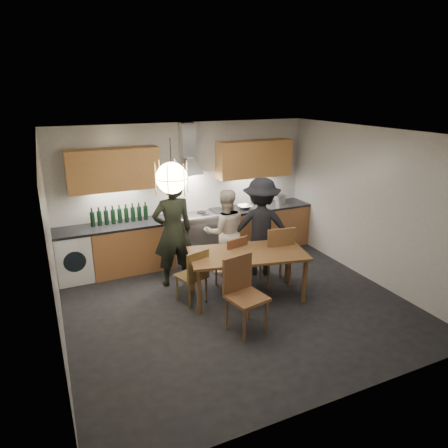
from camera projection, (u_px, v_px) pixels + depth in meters
name	position (u px, v px, depth m)	size (l,w,h in m)	color
ground	(237.00, 304.00, 6.19)	(5.00, 5.00, 0.00)	black
room_shell	(239.00, 198.00, 5.65)	(5.02, 4.52, 2.61)	silver
counter_run	(194.00, 237.00, 7.74)	(5.00, 0.62, 0.90)	#C27F4A
range_stove	(193.00, 238.00, 7.73)	(0.90, 0.60, 0.92)	silver
wall_fixtures	(189.00, 163.00, 7.38)	(4.30, 0.54, 1.10)	tan
pendant_lamp	(172.00, 178.00, 5.05)	(0.43, 0.43, 0.70)	black
dining_table	(247.00, 258.00, 6.23)	(1.95, 1.26, 0.76)	brown
chair_back_left	(194.00, 273.00, 6.08)	(0.50, 0.50, 0.89)	brown
chair_back_mid	(233.00, 259.00, 6.57)	(0.50, 0.50, 0.91)	brown
chair_back_right	(278.00, 252.00, 6.63)	(0.54, 0.54, 1.05)	brown
chair_front	(242.00, 289.00, 5.40)	(0.56, 0.56, 1.05)	brown
person_left	(173.00, 232.00, 6.58)	(0.68, 0.45, 1.88)	black
person_mid	(225.00, 232.00, 7.04)	(0.75, 0.59, 1.55)	beige
person_right	(261.00, 227.00, 7.01)	(1.13, 0.65, 1.75)	black
mixing_bowl	(245.00, 207.00, 7.98)	(0.29, 0.29, 0.07)	silver
stock_pot	(280.00, 200.00, 8.36)	(0.22, 0.22, 0.15)	silver
wine_bottles	(120.00, 214.00, 7.10)	(1.01, 0.08, 0.33)	black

